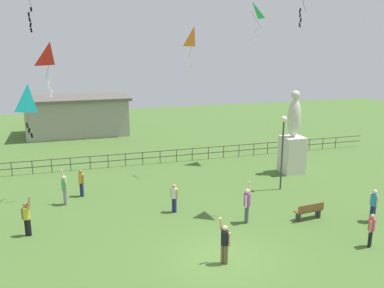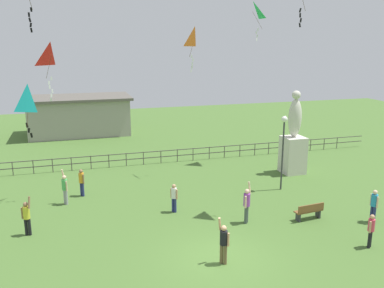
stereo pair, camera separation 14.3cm
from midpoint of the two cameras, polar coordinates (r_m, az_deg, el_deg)
name	(u,v)px [view 1 (the left image)]	position (r m, az deg, el deg)	size (l,w,h in m)	color
ground_plane	(220,259)	(17.25, 3.70, -15.70)	(80.00, 80.00, 0.00)	#476B2D
statue_monument	(293,144)	(27.98, 13.73, 0.00)	(1.41, 1.41, 5.55)	beige
lamppost	(283,137)	(24.27, 12.44, 1.01)	(0.36, 0.36, 4.45)	#38383D
park_bench	(309,211)	(21.22, 15.88, -8.95)	(1.53, 0.55, 0.85)	brown
person_0	(225,241)	(16.49, 4.33, -13.39)	(0.39, 0.47, 1.92)	brown
person_1	(65,188)	(23.11, -17.54, -5.82)	(0.31, 0.51, 1.93)	#99999E
person_2	(174,196)	(21.14, -2.71, -7.29)	(0.31, 0.39, 1.52)	navy
person_3	(27,216)	(20.09, -22.28, -9.32)	(0.48, 0.38, 1.88)	black
person_4	(247,203)	(20.04, 7.49, -8.16)	(0.46, 0.44, 2.04)	#3F4C47
person_5	(374,203)	(21.86, 23.87, -7.58)	(0.31, 0.50, 1.66)	navy
person_6	(371,228)	(19.26, 23.56, -10.71)	(0.39, 0.30, 1.51)	black
person_7	(81,181)	(24.08, -15.39, -5.01)	(0.30, 0.42, 1.59)	navy
kite_1	(194,38)	(26.30, 0.16, 14.58)	(0.76, 1.12, 2.80)	orange
kite_3	(29,100)	(17.76, -22.03, 5.75)	(0.80, 0.62, 2.17)	#19B2B2
kite_4	(51,57)	(22.62, -19.29, 11.39)	(1.09, 1.04, 3.03)	red
kite_5	(252,13)	(29.28, 8.22, 17.70)	(1.15, 0.87, 2.49)	#1EB759
waterfront_railing	(145,156)	(29.51, -6.69, -1.71)	(36.02, 0.06, 0.95)	#4C4742
pavilion_building	(78,115)	(40.55, -15.76, 3.89)	(9.68, 5.57, 3.61)	gray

